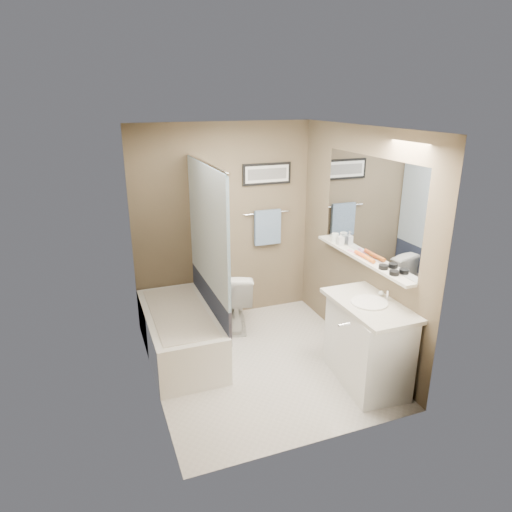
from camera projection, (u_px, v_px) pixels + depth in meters
name	position (u px, v px, depth m)	size (l,w,h in m)	color
ground	(261.00, 363.00, 4.82)	(2.50, 2.50, 0.00)	beige
ceiling	(262.00, 130.00, 4.03)	(2.20, 2.50, 0.04)	white
wall_back	(224.00, 225.00, 5.51)	(2.20, 0.04, 2.40)	brown
wall_front	(323.00, 308.00, 3.34)	(2.20, 0.04, 2.40)	brown
wall_left	(149.00, 270.00, 4.06)	(0.04, 2.50, 2.40)	brown
wall_right	(357.00, 244.00, 4.78)	(0.04, 2.50, 2.40)	brown
tile_surround	(142.00, 272.00, 4.56)	(0.02, 1.55, 2.00)	tan
curtain_rod	(205.00, 163.00, 4.45)	(0.02, 0.02, 1.55)	silver
curtain_upper	(207.00, 227.00, 4.66)	(0.03, 1.45, 1.28)	white
curtain_lower	(210.00, 300.00, 4.93)	(0.03, 1.45, 0.36)	#29324C
mirror	(369.00, 208.00, 4.52)	(0.02, 1.60, 1.00)	silver
shelf	(361.00, 258.00, 4.67)	(0.12, 1.60, 0.03)	silver
towel_bar	(267.00, 213.00, 5.65)	(0.02, 0.02, 0.60)	silver
towel	(268.00, 227.00, 5.69)	(0.34, 0.05, 0.44)	#9BBEE1
art_frame	(267.00, 174.00, 5.50)	(0.62, 0.03, 0.26)	black
art_mat	(267.00, 174.00, 5.49)	(0.56, 0.00, 0.20)	white
art_image	(267.00, 174.00, 5.49)	(0.50, 0.00, 0.13)	#595959
door	(384.00, 321.00, 3.58)	(0.80, 0.02, 2.00)	silver
door_handle	(344.00, 325.00, 3.51)	(0.02, 0.02, 0.10)	silver
bathtub	(180.00, 333.00, 4.91)	(0.70, 1.50, 0.50)	white
tub_rim	(179.00, 312.00, 4.83)	(0.56, 1.36, 0.02)	silver
toilet	(235.00, 299.00, 5.48)	(0.41, 0.71, 0.73)	silver
vanity	(367.00, 344.00, 4.40)	(0.50, 0.90, 0.80)	white
countertop	(370.00, 305.00, 4.26)	(0.54, 0.96, 0.04)	beige
sink_basin	(369.00, 302.00, 4.25)	(0.34, 0.34, 0.01)	white
faucet_spout	(388.00, 295.00, 4.30)	(0.02, 0.02, 0.10)	white
faucet_knob	(381.00, 293.00, 4.40)	(0.05, 0.05, 0.05)	white
candle_bowl_near	(394.00, 273.00, 4.18)	(0.09, 0.09, 0.04)	black
candle_bowl_far	(383.00, 267.00, 4.32)	(0.09, 0.09, 0.04)	black
hair_brush_front	(368.00, 258.00, 4.54)	(0.04, 0.04, 0.22)	orange
hair_brush_back	(362.00, 255.00, 4.64)	(0.04, 0.04, 0.22)	#EB5821
pink_comb	(353.00, 252.00, 4.79)	(0.03, 0.16, 0.01)	pink
glass_jar	(335.00, 238.00, 5.11)	(0.08, 0.08, 0.10)	white
soap_bottle	(341.00, 239.00, 5.00)	(0.06, 0.07, 0.14)	#999999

